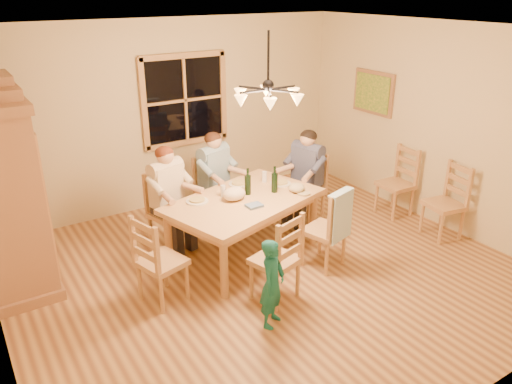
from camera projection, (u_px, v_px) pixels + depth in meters
floor at (266, 272)px, 5.83m from camera, size 5.50×5.50×0.00m
ceiling at (269, 30)px, 4.79m from camera, size 5.50×5.00×0.02m
wall_back at (172, 115)px, 7.25m from camera, size 5.50×0.02×2.70m
wall_right at (438, 126)px, 6.67m from camera, size 0.02×5.00×2.70m
window at (185, 100)px, 7.25m from camera, size 1.30×0.06×1.30m
painting at (373, 93)px, 7.49m from camera, size 0.06×0.78×0.64m
chandelier at (268, 95)px, 5.03m from camera, size 0.77×0.68×0.71m
armoire at (6, 193)px, 5.29m from camera, size 0.66×1.40×2.30m
dining_table at (244, 206)px, 5.94m from camera, size 2.04×1.56×0.76m
chair_far_left at (170, 225)px, 6.29m from camera, size 0.54×0.53×0.99m
chair_far_right at (216, 205)px, 6.84m from camera, size 0.54×0.53×0.99m
chair_near_left at (275, 273)px, 5.24m from camera, size 0.54×0.53×0.99m
chair_near_right at (324, 242)px, 5.87m from camera, size 0.54×0.53×0.99m
chair_end_left at (163, 274)px, 5.21m from camera, size 0.53×0.54×0.99m
chair_end_right at (305, 202)px, 6.95m from camera, size 0.53×0.54×0.99m
adult_woman at (167, 185)px, 6.08m from camera, size 0.48×0.51×0.87m
adult_plaid_man at (215, 168)px, 6.64m from camera, size 0.48×0.51×0.87m
adult_slate_man at (307, 165)px, 6.74m from camera, size 0.51×0.48×0.87m
towel at (339, 216)px, 5.60m from camera, size 0.39×0.20×0.58m
wine_bottle_a at (248, 181)px, 5.97m from camera, size 0.08×0.08×0.33m
wine_bottle_b at (275, 179)px, 6.03m from camera, size 0.08×0.08×0.33m
plate_woman at (197, 201)px, 5.81m from camera, size 0.26×0.26×0.02m
plate_plaid at (239, 184)px, 6.31m from camera, size 0.26×0.26×0.02m
plate_slate at (281, 184)px, 6.32m from camera, size 0.26×0.26×0.02m
wine_glass_a at (223, 191)px, 5.94m from camera, size 0.06×0.06×0.14m
wine_glass_b at (264, 177)px, 6.38m from camera, size 0.06×0.06×0.14m
cap at (297, 188)px, 6.07m from camera, size 0.20×0.20×0.11m
napkin at (254, 206)px, 5.68m from camera, size 0.21×0.18×0.03m
cloth_bundle at (234, 194)px, 5.84m from camera, size 0.28×0.22×0.15m
child at (272, 283)px, 4.77m from camera, size 0.40×0.37×0.92m
chair_spare_front at (442, 215)px, 6.55m from camera, size 0.49×0.50×0.99m
chair_spare_back at (394, 194)px, 7.19m from camera, size 0.44×0.46×0.99m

